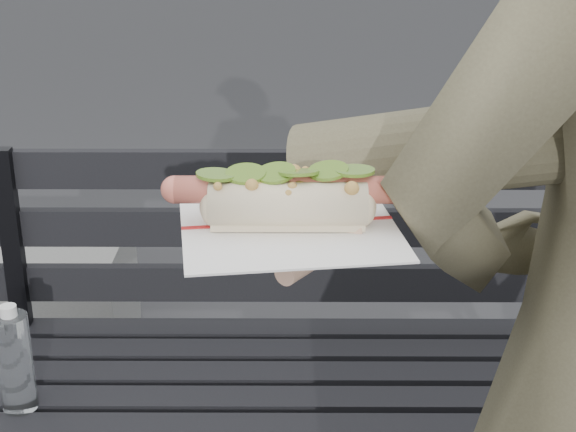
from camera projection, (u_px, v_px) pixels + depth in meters
name	position (u px, v px, depth m)	size (l,w,h in m)	color
park_bench	(324.00, 334.00, 1.79)	(1.50, 0.44, 0.88)	black
held_hotdog	(483.00, 158.00, 0.84)	(0.62, 0.31, 0.20)	#4E4834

